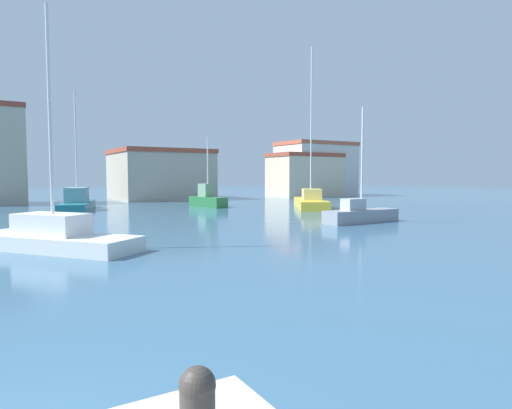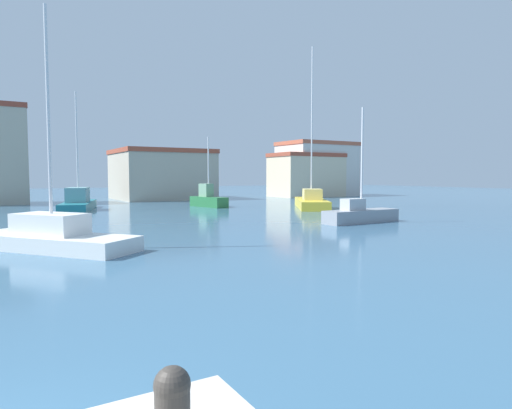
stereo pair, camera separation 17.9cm
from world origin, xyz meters
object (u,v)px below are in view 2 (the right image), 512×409
Objects in this scene: mooring_bollard at (172,407)px; sailboat_yellow_outer_mooring at (311,201)px; sailboat_white_far_left at (52,236)px; sailboat_grey_far_right at (360,214)px; sailboat_teal_behind_lamppost at (78,202)px; sailboat_green_near_pier at (208,199)px.

sailboat_yellow_outer_mooring reaches higher than mooring_bollard.
sailboat_white_far_left is (0.88, 15.71, -0.83)m from mooring_bollard.
sailboat_teal_behind_lamppost is (-12.91, 18.75, 0.15)m from sailboat_grey_far_right.
sailboat_grey_far_right reaches higher than sailboat_green_near_pier.
sailboat_green_near_pier is (-7.24, 5.68, 0.11)m from sailboat_yellow_outer_mooring.
sailboat_green_near_pier is at bearing 141.89° from sailboat_yellow_outer_mooring.
mooring_bollard is 24.44m from sailboat_grey_far_right.
mooring_bollard is 0.06× the size of sailboat_teal_behind_lamppost.
sailboat_teal_behind_lamppost is at bearing 156.95° from sailboat_yellow_outer_mooring.
sailboat_grey_far_right is at bearing -82.37° from sailboat_green_near_pier.
sailboat_teal_behind_lamppost is at bearing 124.55° from sailboat_grey_far_right.
sailboat_teal_behind_lamppost reaches higher than sailboat_green_near_pier.
sailboat_yellow_outer_mooring is 2.22× the size of sailboat_green_near_pier.
sailboat_green_near_pier reaches higher than mooring_bollard.
sailboat_yellow_outer_mooring is 25.06m from sailboat_white_far_left.
sailboat_grey_far_right is (17.80, 16.73, -0.83)m from mooring_bollard.
sailboat_white_far_left is 23.09m from sailboat_green_near_pier.
mooring_bollard is at bearing -97.84° from sailboat_teal_behind_lamppost.
sailboat_yellow_outer_mooring reaches higher than sailboat_grey_far_right.
sailboat_green_near_pier is at bearing -10.30° from sailboat_teal_behind_lamppost.
sailboat_yellow_outer_mooring is 9.21m from sailboat_green_near_pier.
sailboat_teal_behind_lamppost is (4.01, 19.78, 0.15)m from sailboat_white_far_left.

